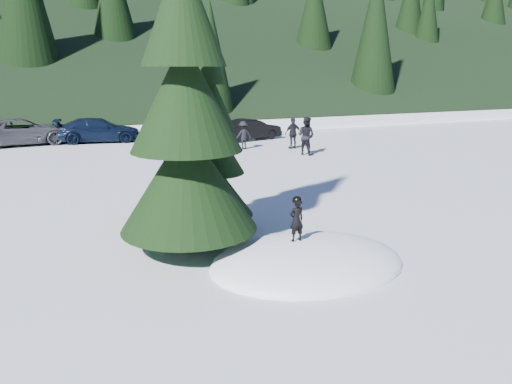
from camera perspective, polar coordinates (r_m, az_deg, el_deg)
name	(u,v)px	position (r m, az deg, el deg)	size (l,w,h in m)	color
ground	(307,264)	(11.31, 5.89, -8.17)	(200.00, 200.00, 0.00)	white
snow_mound	(307,264)	(11.31, 5.89, -8.17)	(4.48, 3.52, 0.96)	white
spruce_tall	(186,111)	(11.38, -8.04, 9.17)	(3.20, 3.20, 8.60)	#311F10
spruce_short	(211,152)	(13.14, -5.17, 4.55)	(2.20, 2.20, 5.37)	#311F10
child_skier	(297,220)	(11.14, 4.66, -3.23)	(0.35, 0.23, 0.96)	black
adult_0	(306,136)	(25.01, 5.74, 6.40)	(0.92, 0.72, 1.89)	black
adult_1	(293,133)	(26.87, 4.26, 6.71)	(0.97, 0.40, 1.65)	black
adult_2	(243,135)	(26.58, -1.45, 6.49)	(0.96, 0.55, 1.49)	black
car_2	(22,132)	(31.04, -25.16, 6.27)	(2.48, 5.37, 1.49)	#47494F
car_3	(99,130)	(30.63, -17.56, 6.76)	(1.95, 4.80, 1.39)	black
car_4	(203,129)	(30.16, -6.09, 7.15)	(1.54, 3.83, 1.30)	gray
car_5	(251,129)	(30.08, -0.58, 7.17)	(1.34, 3.83, 1.26)	black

